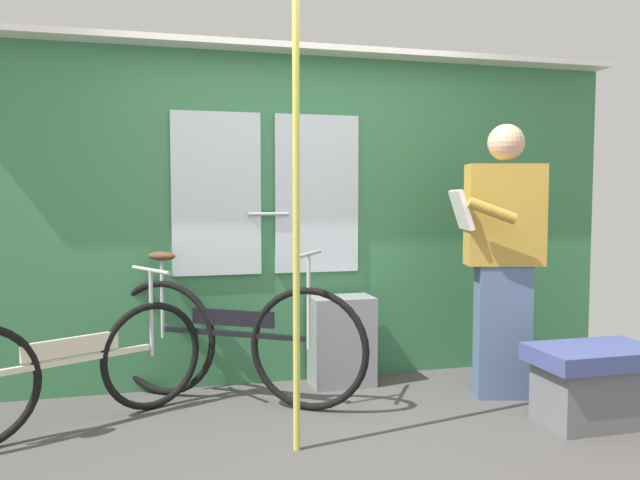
{
  "coord_description": "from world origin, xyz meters",
  "views": [
    {
      "loc": [
        -0.99,
        -3.02,
        1.32
      ],
      "look_at": [
        0.01,
        0.74,
        1.04
      ],
      "focal_mm": 36.04,
      "sensor_mm": 36.0,
      "label": 1
    }
  ],
  "objects_px": {
    "passenger_reading_newspaper": "(503,254)",
    "handrail_pole": "(296,230)",
    "trash_bin_by_wall": "(342,341)",
    "bench_seat_corner": "(593,383)",
    "bicycle_leaning_behind": "(70,367)",
    "bicycle_near_door": "(232,340)"
  },
  "relations": [
    {
      "from": "bicycle_near_door",
      "to": "passenger_reading_newspaper",
      "type": "distance_m",
      "value": 1.82
    },
    {
      "from": "handrail_pole",
      "to": "bicycle_near_door",
      "type": "bearing_deg",
      "value": 104.79
    },
    {
      "from": "trash_bin_by_wall",
      "to": "handrail_pole",
      "type": "distance_m",
      "value": 1.44
    },
    {
      "from": "trash_bin_by_wall",
      "to": "bench_seat_corner",
      "type": "xyz_separation_m",
      "value": [
        1.17,
        -1.11,
        -0.07
      ]
    },
    {
      "from": "bicycle_near_door",
      "to": "bicycle_leaning_behind",
      "type": "relative_size",
      "value": 1.03
    },
    {
      "from": "bicycle_leaning_behind",
      "to": "bench_seat_corner",
      "type": "xyz_separation_m",
      "value": [
        2.89,
        -0.68,
        -0.12
      ]
    },
    {
      "from": "bench_seat_corner",
      "to": "handrail_pole",
      "type": "bearing_deg",
      "value": 177.64
    },
    {
      "from": "bicycle_near_door",
      "to": "bench_seat_corner",
      "type": "bearing_deg",
      "value": 7.13
    },
    {
      "from": "bicycle_leaning_behind",
      "to": "trash_bin_by_wall",
      "type": "xyz_separation_m",
      "value": [
        1.72,
        0.43,
        -0.05
      ]
    },
    {
      "from": "bicycle_leaning_behind",
      "to": "bench_seat_corner",
      "type": "bearing_deg",
      "value": -41.35
    },
    {
      "from": "bicycle_leaning_behind",
      "to": "bicycle_near_door",
      "type": "bearing_deg",
      "value": -13.58
    },
    {
      "from": "handrail_pole",
      "to": "bicycle_leaning_behind",
      "type": "bearing_deg",
      "value": 152.15
    },
    {
      "from": "passenger_reading_newspaper",
      "to": "trash_bin_by_wall",
      "type": "bearing_deg",
      "value": -14.34
    },
    {
      "from": "bicycle_near_door",
      "to": "passenger_reading_newspaper",
      "type": "height_order",
      "value": "passenger_reading_newspaper"
    },
    {
      "from": "handrail_pole",
      "to": "trash_bin_by_wall",
      "type": "bearing_deg",
      "value": 61.9
    },
    {
      "from": "passenger_reading_newspaper",
      "to": "handrail_pole",
      "type": "bearing_deg",
      "value": 34.45
    },
    {
      "from": "handrail_pole",
      "to": "bench_seat_corner",
      "type": "xyz_separation_m",
      "value": [
        1.73,
        -0.07,
        -0.9
      ]
    },
    {
      "from": "bicycle_near_door",
      "to": "handrail_pole",
      "type": "relative_size",
      "value": 0.67
    },
    {
      "from": "passenger_reading_newspaper",
      "to": "handrail_pole",
      "type": "xyz_separation_m",
      "value": [
        -1.48,
        -0.52,
        0.2
      ]
    },
    {
      "from": "bicycle_leaning_behind",
      "to": "passenger_reading_newspaper",
      "type": "xyz_separation_m",
      "value": [
        2.64,
        -0.09,
        0.58
      ]
    },
    {
      "from": "trash_bin_by_wall",
      "to": "bench_seat_corner",
      "type": "height_order",
      "value": "trash_bin_by_wall"
    },
    {
      "from": "bicycle_leaning_behind",
      "to": "handrail_pole",
      "type": "height_order",
      "value": "handrail_pole"
    }
  ]
}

